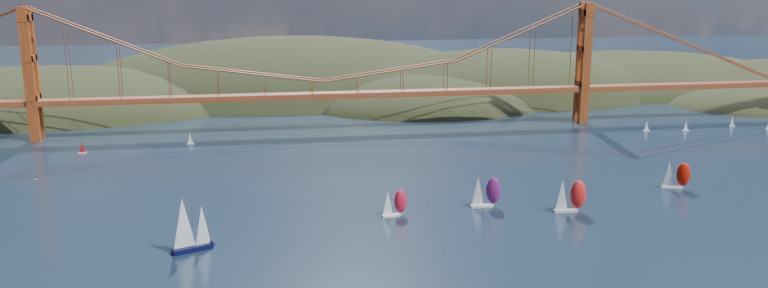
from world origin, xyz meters
TOP-DOWN VIEW (x-y plane):
  - headlands at (44.95, 278.29)m, footprint 725.00×225.00m
  - bridge at (-1.75, 180.00)m, footprint 552.00×12.00m
  - sloop_navy at (-45.62, 39.09)m, footprint 10.80×8.36m
  - racer_0 at (9.92, 57.81)m, footprint 7.82×4.12m
  - racer_1 at (61.31, 53.33)m, footprint 9.46×3.87m
  - racer_2 at (104.83, 70.58)m, footprint 8.92×5.38m
  - racer_rwb at (38.35, 61.87)m, footprint 9.15×3.79m
  - distant_boat_2 at (-96.06, 151.38)m, footprint 3.00×2.00m
  - distant_boat_3 at (-56.21, 161.05)m, footprint 3.00×2.00m
  - distant_boat_4 at (139.91, 154.69)m, footprint 3.00×2.00m
  - distant_boat_5 at (157.11, 152.12)m, footprint 3.00×2.00m
  - distant_boat_6 at (183.09, 157.64)m, footprint 3.00×2.00m
  - gull at (-79.13, 33.90)m, footprint 0.90×0.25m

SIDE VIEW (x-z plane):
  - headlands at x=44.95m, z-range -60.46..35.54m
  - distant_boat_2 at x=-96.06m, z-range 0.06..4.76m
  - distant_boat_3 at x=-56.21m, z-range 0.06..4.76m
  - distant_boat_4 at x=139.91m, z-range 0.06..4.76m
  - distant_boat_5 at x=157.11m, z-range 0.06..4.76m
  - distant_boat_6 at x=183.09m, z-range 0.06..4.76m
  - racer_0 at x=9.92m, z-range -0.24..8.54m
  - racer_2 at x=104.83m, z-range -0.27..9.72m
  - racer_rwb at x=38.35m, z-range -0.29..10.18m
  - racer_1 at x=61.31m, z-range -0.30..10.57m
  - sloop_navy at x=-45.62m, z-range -0.92..14.84m
  - gull at x=-79.13m, z-range 21.75..21.93m
  - bridge at x=-1.75m, z-range 4.73..59.73m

